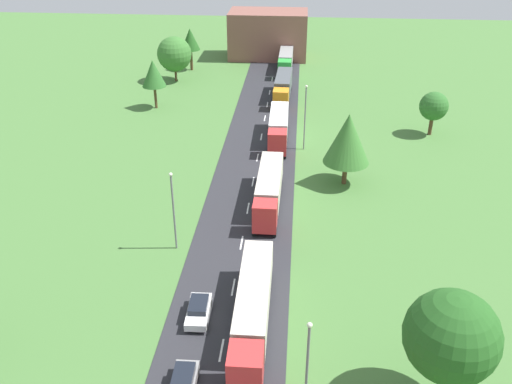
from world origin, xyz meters
TOP-DOWN VIEW (x-y plane):
  - road at (0.00, 24.50)m, footprint 10.00×140.00m
  - lane_marking_centre at (0.00, 21.73)m, footprint 0.16×121.93m
  - truck_lead at (2.17, 14.20)m, footprint 2.60×14.97m
  - truck_second at (2.24, 33.97)m, footprint 2.60×13.33m
  - truck_third at (2.47, 52.22)m, footprint 2.64×12.47m
  - truck_fourth at (2.40, 70.15)m, footprint 2.80×12.91m
  - truck_fifth at (2.30, 86.51)m, footprint 2.58×13.15m
  - car_lead at (-2.10, 7.50)m, footprint 1.79×3.96m
  - car_second at (-2.35, 15.08)m, footprint 1.90×4.15m
  - lamppost_lead at (6.38, 6.85)m, footprint 0.36×0.36m
  - lamppost_second at (-6.30, 24.93)m, footprint 0.36×0.36m
  - lamppost_third at (6.04, 49.78)m, footprint 0.36×0.36m
  - tree_oak at (-16.11, 86.08)m, footprint 3.67×3.67m
  - tree_birch at (10.94, 40.11)m, footprint 5.43×5.43m
  - tree_pine at (-17.68, 78.69)m, footprint 6.23×6.23m
  - tree_elm at (24.16, 56.45)m, footprint 4.04×4.04m
  - tree_ash at (-17.88, 64.20)m, footprint 3.81×3.81m
  - tree_lime at (15.48, 8.06)m, footprint 6.23×6.23m
  - distant_building at (-1.78, 97.00)m, footprint 16.03×9.74m

SIDE VIEW (x-z plane):
  - road at x=0.00m, z-range 0.00..0.06m
  - lane_marking_centre at x=0.00m, z-range 0.06..0.07m
  - car_second at x=-2.35m, z-range 0.10..1.55m
  - car_lead at x=-2.10m, z-range 0.09..1.60m
  - truck_lead at x=2.17m, z-range 0.36..3.83m
  - truck_fifth at x=2.30m, z-range 0.35..3.94m
  - truck_second at x=2.24m, z-range 0.35..3.95m
  - truck_third at x=2.47m, z-range 0.34..4.00m
  - truck_fourth at x=2.40m, z-range 0.31..4.04m
  - lamppost_lead at x=6.38m, z-range 0.47..7.95m
  - tree_elm at x=24.16m, z-range 1.10..7.41m
  - lamppost_second at x=-6.30m, z-range 0.48..8.78m
  - distant_building at x=-1.78m, z-range 0.00..9.41m
  - lamppost_third at x=6.04m, z-range 0.48..9.49m
  - tree_pine at x=-17.68m, z-range 0.94..9.07m
  - tree_ash at x=-17.88m, z-range 1.77..9.60m
  - tree_birch at x=10.94m, z-range 1.40..10.23m
  - tree_lime at x=15.48m, z-range 1.39..10.42m
  - tree_oak at x=-16.11m, z-range 1.91..9.92m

